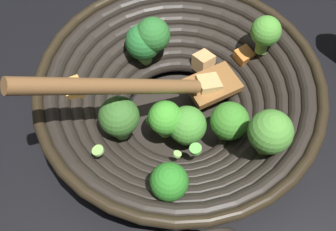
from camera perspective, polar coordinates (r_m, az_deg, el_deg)
ground_plane at (r=0.58m, az=1.45°, el=-0.42°), size 4.00×4.00×0.00m
wok at (r=0.53m, az=1.62°, el=2.84°), size 0.37×0.39×0.21m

